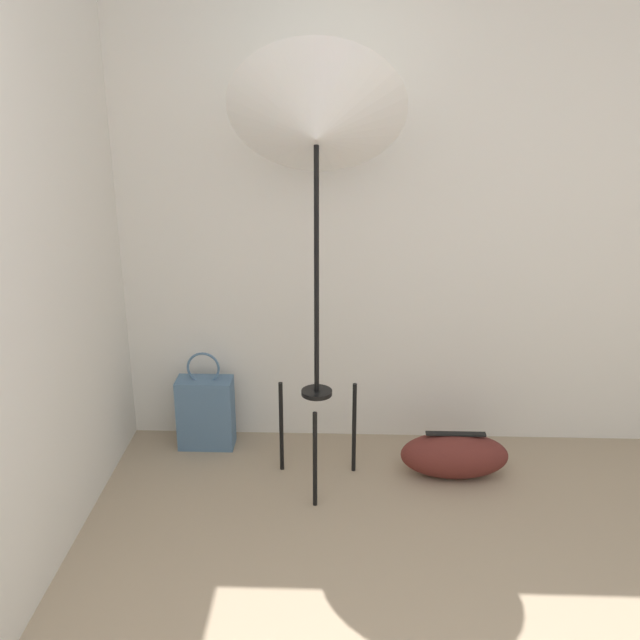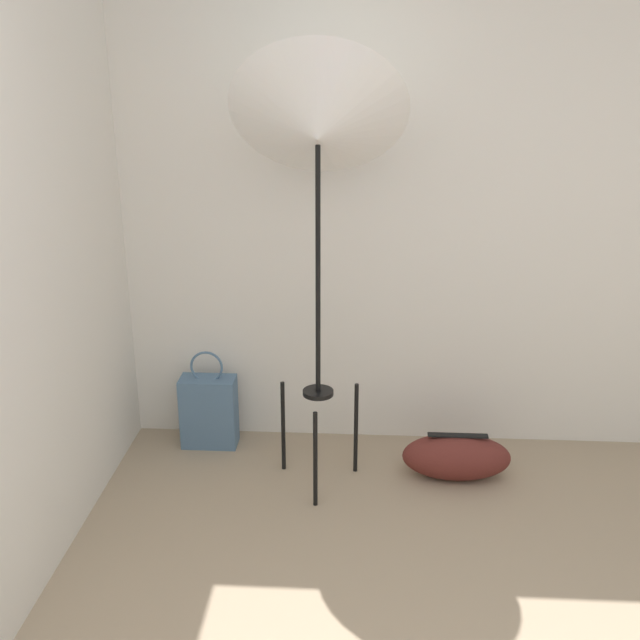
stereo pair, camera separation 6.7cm
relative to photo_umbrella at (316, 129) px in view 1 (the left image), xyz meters
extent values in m
cube|color=silver|center=(0.42, 0.49, -0.32)|extent=(8.00, 0.05, 2.60)
cylinder|color=black|center=(0.00, -0.20, -1.39)|extent=(0.02, 0.02, 0.46)
cylinder|color=black|center=(-0.17, 0.10, -1.39)|extent=(0.02, 0.02, 0.46)
cylinder|color=black|center=(0.17, 0.10, -1.39)|extent=(0.02, 0.02, 0.46)
cylinder|color=black|center=(0.00, 0.00, -1.16)|extent=(0.14, 0.14, 0.02)
cylinder|color=black|center=(0.00, 0.00, -0.57)|extent=(0.02, 0.02, 1.18)
cone|color=white|center=(0.00, 0.00, 0.02)|extent=(0.74, 0.60, 0.67)
cube|color=slate|center=(-0.58, 0.32, -1.44)|extent=(0.28, 0.14, 0.37)
torus|color=slate|center=(-0.58, 0.32, -1.19)|extent=(0.17, 0.01, 0.17)
ellipsoid|color=#5B231E|center=(0.65, 0.07, -1.51)|extent=(0.51, 0.22, 0.22)
cube|color=black|center=(0.65, 0.07, -1.40)|extent=(0.28, 0.04, 0.01)
camera|label=1|loc=(0.12, -3.08, 0.29)|focal=42.00mm
camera|label=2|loc=(0.19, -3.07, 0.29)|focal=42.00mm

